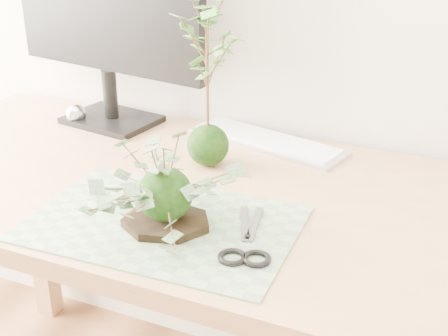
{
  "coord_description": "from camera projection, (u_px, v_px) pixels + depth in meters",
  "views": [
    {
      "loc": [
        0.42,
        0.2,
        1.32
      ],
      "look_at": [
        0.0,
        1.14,
        0.84
      ],
      "focal_mm": 50.0,
      "sensor_mm": 36.0,
      "label": 1
    }
  ],
  "objects": [
    {
      "name": "cutting_mat",
      "position": [
        163.0,
        223.0,
        1.15
      ],
      "size": [
        0.5,
        0.34,
        0.0
      ],
      "primitive_type": "cube",
      "rotation": [
        0.0,
        0.0,
        0.04
      ],
      "color": "slate",
      "rests_on": "desk"
    },
    {
      "name": "desk",
      "position": [
        212.0,
        227.0,
        1.31
      ],
      "size": [
        1.6,
        0.7,
        0.74
      ],
      "color": "tan",
      "rests_on": "ground_plane"
    },
    {
      "name": "ivy_kokedama",
      "position": [
        164.0,
        171.0,
        1.09
      ],
      "size": [
        0.29,
        0.29,
        0.2
      ],
      "rotation": [
        0.0,
        0.0,
        0.06
      ],
      "color": "black",
      "rests_on": "stone_dish"
    },
    {
      "name": "stone_dish",
      "position": [
        166.0,
        222.0,
        1.13
      ],
      "size": [
        0.21,
        0.21,
        0.01
      ],
      "primitive_type": "cylinder",
      "rotation": [
        0.0,
        0.0,
        0.28
      ],
      "color": "black",
      "rests_on": "cutting_mat"
    },
    {
      "name": "keyboard",
      "position": [
        267.0,
        141.0,
        1.5
      ],
      "size": [
        0.41,
        0.21,
        0.02
      ],
      "rotation": [
        0.0,
        0.0,
        -0.24
      ],
      "color": "silver",
      "rests_on": "desk"
    },
    {
      "name": "foil_ball",
      "position": [
        76.0,
        114.0,
        1.62
      ],
      "size": [
        0.05,
        0.05,
        0.05
      ],
      "primitive_type": "sphere",
      "color": "silver",
      "rests_on": "desk"
    },
    {
      "name": "scissors",
      "position": [
        241.0,
        249.0,
        1.06
      ],
      "size": [
        0.1,
        0.21,
        0.01
      ],
      "rotation": [
        0.0,
        0.0,
        0.3
      ],
      "color": "gray",
      "rests_on": "cutting_mat"
    },
    {
      "name": "maple_kokedama",
      "position": [
        207.0,
        44.0,
        1.28
      ],
      "size": [
        0.27,
        0.27,
        0.39
      ],
      "rotation": [
        0.0,
        0.0,
        0.42
      ],
      "color": "black",
      "rests_on": "desk"
    },
    {
      "name": "monitor",
      "position": [
        105.0,
        10.0,
        1.52
      ],
      "size": [
        0.57,
        0.2,
        0.5
      ],
      "rotation": [
        0.0,
        0.0,
        -0.15
      ],
      "color": "black",
      "rests_on": "desk"
    }
  ]
}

